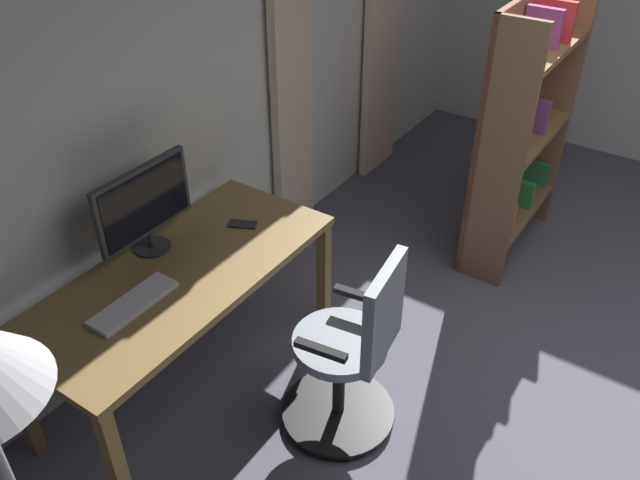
# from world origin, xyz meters

# --- Properties ---
(back_room_partition) EXTENTS (5.75, 0.10, 2.81)m
(back_room_partition) POSITION_xyz_m (0.00, -2.67, 1.41)
(back_room_partition) COLOR silver
(back_room_partition) RESTS_ON ground
(curtain_left_panel) EXTENTS (0.45, 0.06, 2.57)m
(curtain_left_panel) POSITION_xyz_m (-1.55, -2.56, 1.28)
(curtain_left_panel) COLOR beige
(curtain_left_panel) RESTS_ON ground
(curtain_right_panel) EXTENTS (0.36, 0.06, 2.57)m
(curtain_right_panel) POSITION_xyz_m (-0.40, -2.56, 1.28)
(curtain_right_panel) COLOR beige
(curtain_right_panel) RESTS_ON ground
(desk) EXTENTS (1.58, 0.71, 0.73)m
(desk) POSITION_xyz_m (1.05, -2.16, 0.65)
(desk) COLOR olive
(desk) RESTS_ON ground
(office_chair) EXTENTS (0.56, 0.56, 1.00)m
(office_chair) POSITION_xyz_m (0.83, -1.34, 0.46)
(office_chair) COLOR black
(office_chair) RESTS_ON ground
(computer_monitor) EXTENTS (0.55, 0.18, 0.44)m
(computer_monitor) POSITION_xyz_m (0.99, -2.40, 0.98)
(computer_monitor) COLOR #333338
(computer_monitor) RESTS_ON desk
(computer_keyboard) EXTENTS (0.42, 0.14, 0.02)m
(computer_keyboard) POSITION_xyz_m (1.34, -2.15, 0.74)
(computer_keyboard) COLOR silver
(computer_keyboard) RESTS_ON desk
(cell_phone_face_up) EXTENTS (0.13, 0.16, 0.01)m
(cell_phone_face_up) POSITION_xyz_m (0.59, -2.16, 0.74)
(cell_phone_face_up) COLOR #232328
(cell_phone_face_up) RESTS_ON desk
(bookshelf) EXTENTS (0.94, 0.30, 1.65)m
(bookshelf) POSITION_xyz_m (-1.05, -1.32, 0.83)
(bookshelf) COLOR #866245
(bookshelf) RESTS_ON ground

